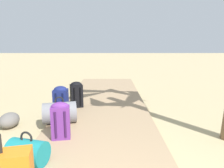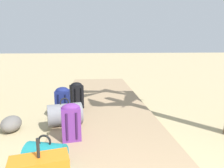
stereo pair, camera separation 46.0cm
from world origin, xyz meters
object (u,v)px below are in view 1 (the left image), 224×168
object	(u,v)px
duffel_bag_teal	(27,152)
backpack_black	(76,94)
duffel_bag_grey	(59,113)
backpack_navy	(60,99)
backpack_purple	(60,120)

from	to	relation	value
duffel_bag_teal	backpack_black	size ratio (longest dim) A/B	0.87
duffel_bag_grey	backpack_black	distance (m)	1.01
duffel_bag_teal	backpack_black	xyz separation A→B (m)	(0.20, 2.33, 0.15)
backpack_navy	duffel_bag_grey	xyz separation A→B (m)	(0.11, -0.55, -0.11)
backpack_navy	duffel_bag_teal	xyz separation A→B (m)	(0.05, -1.89, -0.15)
backpack_purple	duffel_bag_teal	bearing A→B (deg)	-108.29
backpack_purple	duffel_bag_grey	distance (m)	0.67
backpack_navy	duffel_bag_teal	size ratio (longest dim) A/B	1.12
backpack_purple	duffel_bag_teal	size ratio (longest dim) A/B	1.12
backpack_black	duffel_bag_grey	bearing A→B (deg)	-98.26
backpack_purple	duffel_bag_grey	size ratio (longest dim) A/B	0.86
backpack_purple	backpack_navy	bearing A→B (deg)	103.39
duffel_bag_grey	backpack_black	bearing A→B (deg)	81.74
duffel_bag_grey	duffel_bag_teal	bearing A→B (deg)	-92.55
backpack_navy	duffel_bag_teal	bearing A→B (deg)	-88.51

